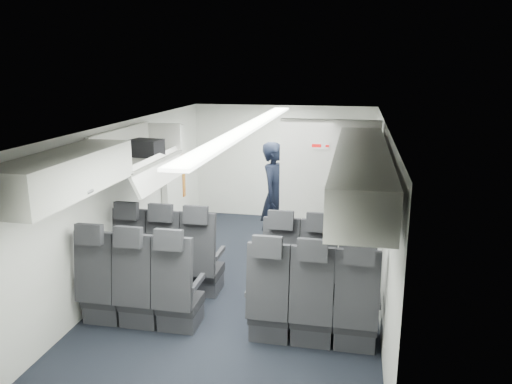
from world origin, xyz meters
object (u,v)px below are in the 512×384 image
at_px(boarding_door, 175,182).
at_px(flight_attendant, 275,196).
at_px(seat_row_front, 241,267).
at_px(galley_unit, 332,174).
at_px(carry_on_bag, 146,149).
at_px(seat_row_mid, 223,299).

relative_size(boarding_door, flight_attendant, 1.08).
bearing_deg(seat_row_front, boarding_door, 128.16).
bearing_deg(galley_unit, carry_on_bag, -130.83).
relative_size(seat_row_mid, galley_unit, 1.75).
bearing_deg(seat_row_mid, galley_unit, 77.12).
relative_size(seat_row_front, boarding_door, 1.79).
xyz_separation_m(seat_row_front, flight_attendant, (0.13, 1.84, 0.46)).
distance_m(boarding_door, carry_on_bag, 1.79).
bearing_deg(boarding_door, flight_attendant, -7.93).
xyz_separation_m(seat_row_mid, boarding_door, (-1.64, 2.99, 0.55)).
bearing_deg(carry_on_bag, seat_row_front, -10.47).
relative_size(galley_unit, flight_attendant, 1.10).
bearing_deg(galley_unit, flight_attendant, -120.26).
height_order(galley_unit, boarding_door, galley_unit).
bearing_deg(carry_on_bag, flight_attendant, 50.15).
distance_m(seat_row_front, galley_unit, 3.43).
bearing_deg(boarding_door, seat_row_mid, -61.23).
xyz_separation_m(seat_row_mid, carry_on_bag, (-1.42, 1.41, 1.38)).
bearing_deg(flight_attendant, galley_unit, -15.72).
relative_size(seat_row_front, flight_attendant, 1.93).
bearing_deg(seat_row_mid, carry_on_bag, 135.06).
height_order(seat_row_front, galley_unit, galley_unit).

